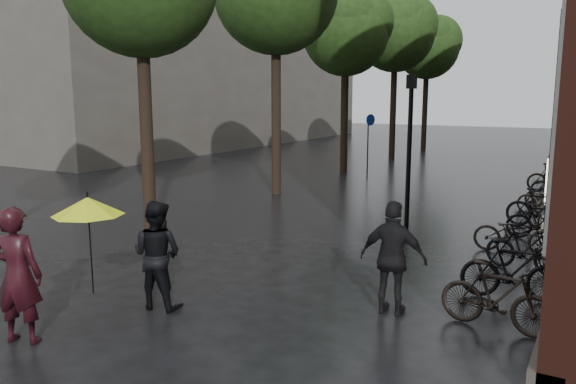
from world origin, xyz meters
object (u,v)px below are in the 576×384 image
Objects in this scene: parked_bicycles at (542,209)px; lamp_post at (409,141)px; pedestrian_walking at (393,258)px; ad_lightbox at (555,186)px; person_black at (157,255)px; person_burgundy at (18,275)px.

lamp_post reaches higher than parked_bicycles.
pedestrian_walking is at bearing -74.66° from lamp_post.
parked_bicycles is 1.89m from ad_lightbox.
lamp_post is (-1.27, 4.62, 1.43)m from pedestrian_walking.
person_black is 0.97× the size of pedestrian_walking.
person_black reaches higher than parked_bicycles.
pedestrian_walking is 1.08× the size of ad_lightbox.
pedestrian_walking is 9.48m from ad_lightbox.
lamp_post is (-2.80, -4.73, 1.50)m from ad_lightbox.
parked_bicycles is at bearing -126.99° from person_black.
pedestrian_walking reaches higher than parked_bicycles.
lamp_post reaches higher than pedestrian_walking.
lamp_post reaches higher than person_black.
ad_lightbox is at bearing -123.41° from person_black.
person_black is 1.06× the size of ad_lightbox.
ad_lightbox is at bearing -134.45° from person_burgundy.
parked_bicycles is 9.26× the size of ad_lightbox.
person_black is at bearing -117.66° from parked_bicycles.
ad_lightbox is 0.43× the size of lamp_post.
person_burgundy is at bearing -116.60° from parked_bicycles.
parked_bicycles is (5.52, 11.03, -0.48)m from person_burgundy.
lamp_post is at bearing -77.47° from pedestrian_walking.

